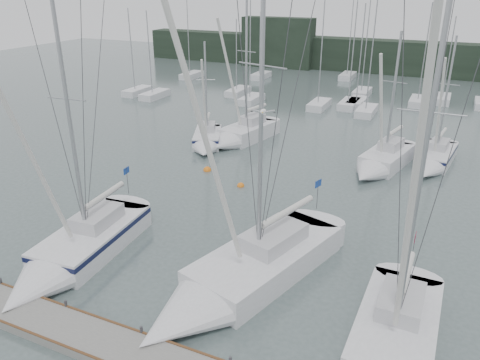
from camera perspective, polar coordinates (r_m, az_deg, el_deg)
name	(u,v)px	position (r m, az deg, el deg)	size (l,w,h in m)	color
ground	(229,297)	(22.42, -1.30, -14.05)	(160.00, 160.00, 0.00)	#4B5C59
far_treeline	(403,58)	(79.20, 19.24, 13.90)	(90.00, 4.00, 5.00)	black
far_building_left	(278,43)	(81.54, 4.63, 16.36)	(12.00, 3.00, 8.00)	black
mast_forest	(386,97)	(60.65, 17.34, 9.67)	(58.93, 27.99, 14.33)	silver
sailboat_near_left	(71,256)	(25.61, -19.96, -8.71)	(3.88, 10.50, 14.26)	silver
sailboat_near_center	(230,284)	(22.13, -1.25, -12.61)	(6.93, 12.70, 17.62)	silver
sailboat_mid_a	(207,142)	(41.21, -4.10, 4.69)	(4.75, 7.05, 9.67)	silver
sailboat_mid_b	(238,136)	(42.33, -0.20, 5.39)	(4.55, 8.59, 13.24)	silver
sailboat_mid_c	(380,164)	(37.47, 16.66, 1.92)	(4.23, 8.33, 11.09)	silver
sailboat_mid_d	(433,161)	(39.66, 22.47, 2.17)	(3.30, 7.87, 10.65)	silver
buoy_a	(241,186)	(33.44, 0.09, -0.75)	(0.53, 0.53, 0.53)	orange
buoy_c	(207,170)	(36.29, -4.01, 1.17)	(0.63, 0.63, 0.63)	orange
seagull	(263,111)	(19.80, 2.83, 8.38)	(0.97, 0.46, 0.19)	white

